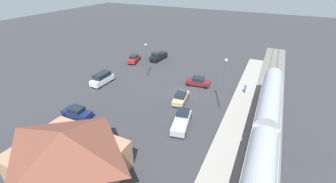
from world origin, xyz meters
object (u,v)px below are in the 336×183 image
Objects in this scene: pedestrian_on_platform at (245,88)px; pickup_silver at (182,121)px; light_pole_near_platform at (224,79)px; sedan_maroon at (198,81)px; station_building at (67,153)px; light_pole_lot_center at (146,56)px; suv_white at (102,78)px; sedan_navy at (77,112)px; sedan_red at (134,59)px; pickup_black at (158,56)px; sedan_tan at (181,97)px.

pickup_silver reaches higher than pedestrian_on_platform.
sedan_maroon is at bearing -46.21° from light_pole_near_platform.
pickup_silver is (-7.48, -12.77, -1.96)m from station_building.
suv_white is at bearing 48.55° from light_pole_lot_center.
sedan_maroon is 9.52m from light_pole_near_platform.
suv_white is 18.61m from sedan_maroon.
sedan_red is (5.22, -23.06, 0.00)m from sedan_navy.
light_pole_near_platform is (-19.32, 15.11, 4.23)m from pickup_black.
sedan_tan is 0.67× the size of light_pole_lot_center.
station_building reaches higher than sedan_maroon.
pickup_silver is (-15.60, 22.19, 0.00)m from pickup_black.
sedan_navy is at bearing 40.47° from pedestrian_on_platform.
pedestrian_on_platform is at bearing -115.52° from pickup_silver.
light_pole_near_platform is (-6.45, -0.93, 4.38)m from sedan_tan.
suv_white reaches higher than sedan_tan.
sedan_red is at bearing 39.88° from pickup_black.
suv_white is 20.02m from pickup_silver.
pickup_silver is at bearing 64.48° from pedestrian_on_platform.
pedestrian_on_platform is at bearing -141.04° from sedan_tan.
light_pole_near_platform reaches higher than sedan_maroon.
light_pole_lot_center reaches higher than suv_white.
sedan_tan is at bearing -178.51° from suv_white.
suv_white reaches higher than sedan_navy.
sedan_tan is at bearing -66.03° from pickup_silver.
sedan_tan is 0.56× the size of light_pole_near_platform.
pedestrian_on_platform is 0.36× the size of sedan_red.
light_pole_near_platform reaches higher than sedan_tan.
light_pole_near_platform is (-23.94, 11.25, 4.38)m from sedan_red.
light_pole_lot_center reaches higher than sedan_red.
suv_white is at bearing 23.63° from sedan_maroon.
pedestrian_on_platform is 0.30× the size of pickup_silver.
pedestrian_on_platform is at bearing 170.00° from sedan_red.
pickup_black is 20.56m from sedan_tan.
light_pole_near_platform is at bearing 66.96° from pedestrian_on_platform.
sedan_navy is 0.54× the size of light_pole_near_platform.
suv_white reaches higher than sedan_maroon.
sedan_navy is 0.96× the size of sedan_red.
pedestrian_on_platform is at bearing -177.11° from sedan_maroon.
suv_white is 0.59× the size of light_pole_near_platform.
pickup_silver is (6.50, 13.62, -0.25)m from pedestrian_on_platform.
sedan_maroon is at bearing -125.70° from sedan_navy.
station_building is at bearing 112.27° from sedan_red.
light_pole_lot_center is (19.63, 1.05, 3.19)m from pedestrian_on_platform.
light_pole_lot_center reaches higher than sedan_navy.
station_building is 26.01m from light_pole_lot_center.
sedan_navy is at bearing 41.57° from sedan_tan.
sedan_maroon is (8.63, 0.44, -0.40)m from pedestrian_on_platform.
pickup_black reaches higher than sedan_navy.
light_pole_lot_center reaches higher than pedestrian_on_platform.
light_pole_near_platform is at bearing -117.73° from pickup_silver.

